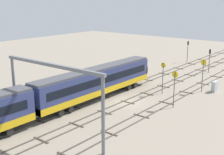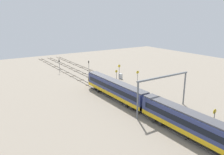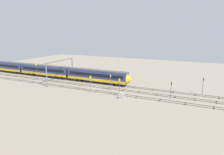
{
  "view_description": "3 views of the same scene",
  "coord_description": "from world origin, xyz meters",
  "px_view_note": "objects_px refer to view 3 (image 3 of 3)",
  "views": [
    {
      "loc": [
        -35.19,
        -25.21,
        15.05
      ],
      "look_at": [
        0.18,
        3.17,
        3.33
      ],
      "focal_mm": 48.79,
      "sensor_mm": 36.0,
      "label": 1
    },
    {
      "loc": [
        -48.19,
        35.95,
        21.08
      ],
      "look_at": [
        5.69,
        0.72,
        3.52
      ],
      "focal_mm": 35.99,
      "sensor_mm": 36.0,
      "label": 2
    },
    {
      "loc": [
        34.44,
        -58.89,
        18.82
      ],
      "look_at": [
        5.23,
        3.33,
        3.04
      ],
      "focal_mm": 32.69,
      "sensor_mm": 36.0,
      "label": 3
    }
  ],
  "objects_px": {
    "speed_sign_distant_end": "(110,81)",
    "signal_light_trackside_departure": "(171,88)",
    "relay_cabinet": "(122,96)",
    "overhead_gantry": "(60,66)",
    "signal_light_trackside_approach": "(203,84)",
    "train": "(46,71)",
    "speed_sign_mid_trackside": "(119,85)",
    "speed_sign_near_foreground": "(90,81)",
    "speed_sign_far_trackside": "(36,69)"
  },
  "relations": [
    {
      "from": "overhead_gantry",
      "to": "relay_cabinet",
      "type": "bearing_deg",
      "value": -16.12
    },
    {
      "from": "speed_sign_distant_end",
      "to": "signal_light_trackside_approach",
      "type": "distance_m",
      "value": 28.25
    },
    {
      "from": "overhead_gantry",
      "to": "speed_sign_near_foreground",
      "type": "bearing_deg",
      "value": -20.84
    },
    {
      "from": "train",
      "to": "relay_cabinet",
      "type": "bearing_deg",
      "value": -17.9
    },
    {
      "from": "speed_sign_distant_end",
      "to": "signal_light_trackside_approach",
      "type": "relative_size",
      "value": 1.02
    },
    {
      "from": "signal_light_trackside_approach",
      "to": "relay_cabinet",
      "type": "relative_size",
      "value": 2.88
    },
    {
      "from": "overhead_gantry",
      "to": "signal_light_trackside_approach",
      "type": "bearing_deg",
      "value": 7.69
    },
    {
      "from": "signal_light_trackside_approach",
      "to": "overhead_gantry",
      "type": "bearing_deg",
      "value": -172.31
    },
    {
      "from": "train",
      "to": "speed_sign_distant_end",
      "type": "relative_size",
      "value": 14.45
    },
    {
      "from": "speed_sign_mid_trackside",
      "to": "train",
      "type": "bearing_deg",
      "value": 163.69
    },
    {
      "from": "speed_sign_near_foreground",
      "to": "signal_light_trackside_departure",
      "type": "relative_size",
      "value": 1.08
    },
    {
      "from": "speed_sign_mid_trackside",
      "to": "signal_light_trackside_departure",
      "type": "relative_size",
      "value": 1.1
    },
    {
      "from": "speed_sign_distant_end",
      "to": "signal_light_trackside_departure",
      "type": "relative_size",
      "value": 1.05
    },
    {
      "from": "overhead_gantry",
      "to": "speed_sign_mid_trackside",
      "type": "xyz_separation_m",
      "value": [
        26.45,
        -6.44,
        -2.52
      ]
    },
    {
      "from": "overhead_gantry",
      "to": "train",
      "type": "bearing_deg",
      "value": 157.93
    },
    {
      "from": "overhead_gantry",
      "to": "speed_sign_distant_end",
      "type": "xyz_separation_m",
      "value": [
        21.38,
        -1.83,
        -2.81
      ]
    },
    {
      "from": "speed_sign_far_trackside",
      "to": "signal_light_trackside_departure",
      "type": "bearing_deg",
      "value": -4.25
    },
    {
      "from": "speed_sign_mid_trackside",
      "to": "relay_cabinet",
      "type": "distance_m",
      "value": 3.49
    },
    {
      "from": "signal_light_trackside_departure",
      "to": "relay_cabinet",
      "type": "xyz_separation_m",
      "value": [
        -12.44,
        -5.97,
        -2.34
      ]
    },
    {
      "from": "signal_light_trackside_departure",
      "to": "train",
      "type": "bearing_deg",
      "value": 172.56
    },
    {
      "from": "speed_sign_far_trackside",
      "to": "signal_light_trackside_approach",
      "type": "bearing_deg",
      "value": 4.22
    },
    {
      "from": "signal_light_trackside_departure",
      "to": "overhead_gantry",
      "type": "bearing_deg",
      "value": 177.02
    },
    {
      "from": "train",
      "to": "signal_light_trackside_departure",
      "type": "relative_size",
      "value": 15.13
    },
    {
      "from": "speed_sign_far_trackside",
      "to": "speed_sign_distant_end",
      "type": "distance_m",
      "value": 35.54
    },
    {
      "from": "train",
      "to": "signal_light_trackside_departure",
      "type": "bearing_deg",
      "value": -7.44
    },
    {
      "from": "speed_sign_far_trackside",
      "to": "speed_sign_mid_trackside",
      "type": "bearing_deg",
      "value": -11.71
    },
    {
      "from": "speed_sign_mid_trackside",
      "to": "speed_sign_distant_end",
      "type": "xyz_separation_m",
      "value": [
        -5.07,
        4.61,
        -0.29
      ]
    },
    {
      "from": "speed_sign_distant_end",
      "to": "relay_cabinet",
      "type": "bearing_deg",
      "value": -43.65
    },
    {
      "from": "signal_light_trackside_departure",
      "to": "relay_cabinet",
      "type": "distance_m",
      "value": 13.99
    },
    {
      "from": "speed_sign_near_foreground",
      "to": "signal_light_trackside_approach",
      "type": "height_order",
      "value": "speed_sign_near_foreground"
    },
    {
      "from": "speed_sign_mid_trackside",
      "to": "signal_light_trackside_approach",
      "type": "relative_size",
      "value": 1.08
    },
    {
      "from": "signal_light_trackside_approach",
      "to": "train",
      "type": "bearing_deg",
      "value": -178.22
    },
    {
      "from": "signal_light_trackside_departure",
      "to": "relay_cabinet",
      "type": "bearing_deg",
      "value": -154.37
    },
    {
      "from": "train",
      "to": "speed_sign_mid_trackside",
      "type": "relative_size",
      "value": 13.71
    },
    {
      "from": "speed_sign_near_foreground",
      "to": "relay_cabinet",
      "type": "xyz_separation_m",
      "value": [
        11.28,
        -1.73,
        -2.61
      ]
    },
    {
      "from": "speed_sign_mid_trackside",
      "to": "relay_cabinet",
      "type": "bearing_deg",
      "value": -47.78
    },
    {
      "from": "speed_sign_mid_trackside",
      "to": "signal_light_trackside_departure",
      "type": "distance_m",
      "value": 14.58
    },
    {
      "from": "overhead_gantry",
      "to": "relay_cabinet",
      "type": "xyz_separation_m",
      "value": [
        27.93,
        -8.07,
        -5.22
      ]
    },
    {
      "from": "overhead_gantry",
      "to": "signal_light_trackside_departure",
      "type": "height_order",
      "value": "overhead_gantry"
    },
    {
      "from": "signal_light_trackside_approach",
      "to": "signal_light_trackside_departure",
      "type": "height_order",
      "value": "signal_light_trackside_approach"
    },
    {
      "from": "speed_sign_distant_end",
      "to": "relay_cabinet",
      "type": "height_order",
      "value": "speed_sign_distant_end"
    },
    {
      "from": "speed_sign_distant_end",
      "to": "signal_light_trackside_departure",
      "type": "xyz_separation_m",
      "value": [
        18.99,
        -0.28,
        -0.07
      ]
    },
    {
      "from": "speed_sign_near_foreground",
      "to": "speed_sign_far_trackside",
      "type": "relative_size",
      "value": 0.91
    },
    {
      "from": "train",
      "to": "signal_light_trackside_approach",
      "type": "relative_size",
      "value": 14.78
    },
    {
      "from": "speed_sign_far_trackside",
      "to": "relay_cabinet",
      "type": "relative_size",
      "value": 3.32
    },
    {
      "from": "speed_sign_distant_end",
      "to": "signal_light_trackside_approach",
      "type": "xyz_separation_m",
      "value": [
        26.98,
        8.35,
        -0.0
      ]
    },
    {
      "from": "speed_sign_near_foreground",
      "to": "speed_sign_far_trackside",
      "type": "bearing_deg",
      "value": 164.87
    },
    {
      "from": "signal_light_trackside_departure",
      "to": "signal_light_trackside_approach",
      "type": "bearing_deg",
      "value": 47.18
    },
    {
      "from": "overhead_gantry",
      "to": "relay_cabinet",
      "type": "distance_m",
      "value": 29.54
    },
    {
      "from": "signal_light_trackside_approach",
      "to": "relay_cabinet",
      "type": "xyz_separation_m",
      "value": [
        -20.44,
        -14.6,
        -2.41
      ]
    }
  ]
}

